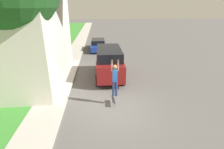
{
  "coord_description": "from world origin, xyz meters",
  "views": [
    {
      "loc": [
        -0.75,
        -8.13,
        5.27
      ],
      "look_at": [
        0.0,
        1.97,
        1.17
      ],
      "focal_mm": 28.0,
      "sensor_mm": 36.0,
      "label": 1
    }
  ],
  "objects_px": {
    "car_down_street": "(98,45)",
    "skateboarder": "(115,78)",
    "fire_hydrant": "(56,90)",
    "suv_parked": "(109,62)",
    "skateboard": "(113,100)"
  },
  "relations": [
    {
      "from": "car_down_street",
      "to": "suv_parked",
      "type": "bearing_deg",
      "value": -84.53
    },
    {
      "from": "suv_parked",
      "to": "skateboard",
      "type": "bearing_deg",
      "value": -90.17
    },
    {
      "from": "car_down_street",
      "to": "skateboarder",
      "type": "relative_size",
      "value": 2.14
    },
    {
      "from": "skateboard",
      "to": "fire_hydrant",
      "type": "relative_size",
      "value": 1.11
    },
    {
      "from": "skateboarder",
      "to": "car_down_street",
      "type": "bearing_deg",
      "value": 94.09
    },
    {
      "from": "suv_parked",
      "to": "fire_hydrant",
      "type": "height_order",
      "value": "suv_parked"
    },
    {
      "from": "fire_hydrant",
      "to": "car_down_street",
      "type": "bearing_deg",
      "value": 77.41
    },
    {
      "from": "suv_parked",
      "to": "skateboarder",
      "type": "xyz_separation_m",
      "value": [
        0.07,
        -3.95,
        0.42
      ]
    },
    {
      "from": "fire_hydrant",
      "to": "skateboard",
      "type": "bearing_deg",
      "value": -19.0
    },
    {
      "from": "suv_parked",
      "to": "skateboard",
      "type": "height_order",
      "value": "suv_parked"
    },
    {
      "from": "car_down_street",
      "to": "skateboard",
      "type": "bearing_deg",
      "value": -86.28
    },
    {
      "from": "suv_parked",
      "to": "fire_hydrant",
      "type": "relative_size",
      "value": 6.51
    },
    {
      "from": "skateboard",
      "to": "fire_hydrant",
      "type": "height_order",
      "value": "fire_hydrant"
    },
    {
      "from": "skateboarder",
      "to": "skateboard",
      "type": "distance_m",
      "value": 1.33
    },
    {
      "from": "car_down_street",
      "to": "skateboarder",
      "type": "bearing_deg",
      "value": -85.91
    }
  ]
}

